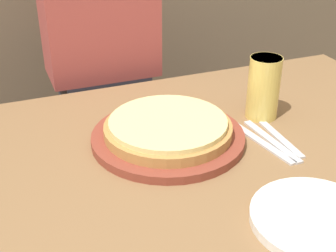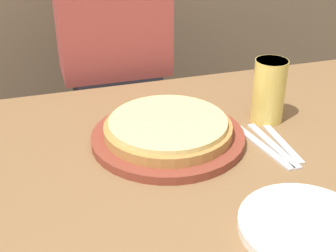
# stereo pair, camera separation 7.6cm
# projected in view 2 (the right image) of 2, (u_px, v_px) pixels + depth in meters

# --- Properties ---
(pizza_on_board) EXTENTS (0.36, 0.36, 0.06)m
(pizza_on_board) POSITION_uv_depth(u_px,v_px,m) (168.00, 132.00, 1.08)
(pizza_on_board) COLOR brown
(pizza_on_board) RESTS_ON dining_table
(beer_glass) EXTENTS (0.08, 0.08, 0.16)m
(beer_glass) POSITION_uv_depth(u_px,v_px,m) (269.00, 88.00, 1.14)
(beer_glass) COLOR #E5C65B
(beer_glass) RESTS_ON dining_table
(dinner_plate) EXTENTS (0.24, 0.24, 0.02)m
(dinner_plate) POSITION_uv_depth(u_px,v_px,m) (306.00, 227.00, 0.81)
(dinner_plate) COLOR white
(dinner_plate) RESTS_ON dining_table
(fork) EXTENTS (0.05, 0.21, 0.00)m
(fork) POSITION_uv_depth(u_px,v_px,m) (263.00, 147.00, 1.06)
(fork) COLOR silver
(fork) RESTS_ON dining_table
(dinner_knife) EXTENTS (0.03, 0.21, 0.00)m
(dinner_knife) POSITION_uv_depth(u_px,v_px,m) (273.00, 145.00, 1.07)
(dinner_knife) COLOR silver
(dinner_knife) RESTS_ON dining_table
(spoon) EXTENTS (0.03, 0.18, 0.00)m
(spoon) POSITION_uv_depth(u_px,v_px,m) (282.00, 143.00, 1.08)
(spoon) COLOR silver
(spoon) RESTS_ON dining_table
(diner_person) EXTENTS (0.34, 0.20, 1.30)m
(diner_person) POSITION_uv_depth(u_px,v_px,m) (116.00, 82.00, 1.55)
(diner_person) COLOR #33333D
(diner_person) RESTS_ON ground_plane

